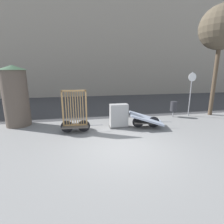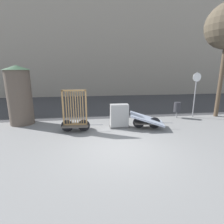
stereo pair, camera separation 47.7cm
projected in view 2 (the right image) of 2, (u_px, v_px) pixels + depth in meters
name	position (u px, v px, depth m)	size (l,w,h in m)	color
ground_plane	(120.00, 149.00, 6.50)	(60.00, 60.00, 0.00)	slate
road_strip	(102.00, 104.00, 14.98)	(56.00, 9.26, 0.01)	#38383A
building_facade	(96.00, 31.00, 19.68)	(48.00, 4.00, 14.16)	#9E9384
bike_cart_with_bedframe	(75.00, 117.00, 8.21)	(1.98, 0.78, 2.00)	#4C4742
bike_cart_with_mattress	(147.00, 120.00, 8.73)	(2.19, 1.35, 0.77)	#4C4742
utility_cabinet	(119.00, 117.00, 8.82)	(0.95, 0.48, 1.20)	#4C4C4C
trash_bin	(177.00, 107.00, 10.59)	(0.39, 0.39, 0.97)	gray
sign_post	(196.00, 89.00, 10.46)	(0.51, 0.06, 2.75)	gray
advertising_column	(19.00, 95.00, 9.20)	(1.38, 1.38, 3.11)	brown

